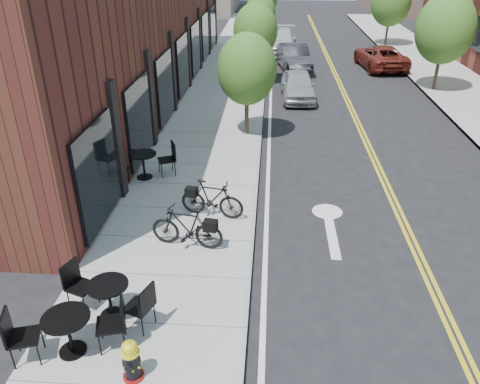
{
  "coord_description": "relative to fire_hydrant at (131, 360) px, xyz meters",
  "views": [
    {
      "loc": [
        0.31,
        -8.23,
        6.66
      ],
      "look_at": [
        -0.41,
        2.42,
        1.0
      ],
      "focal_mm": 35.0,
      "sensor_mm": 36.0,
      "label": 1
    }
  ],
  "objects": [
    {
      "name": "tree_near_c",
      "position": [
        1.28,
        27.78,
        2.02
      ],
      "size": [
        2.1,
        2.1,
        3.67
      ],
      "color": "#382B1E",
      "rests_on": "sidewalk_near"
    },
    {
      "name": "tree_far_c",
      "position": [
        10.48,
        30.78,
        2.55
      ],
      "size": [
        2.8,
        2.8,
        4.62
      ],
      "color": "#382B1E",
      "rests_on": "sidewalk_far"
    },
    {
      "name": "tree_near_a",
      "position": [
        1.28,
        11.78,
        2.09
      ],
      "size": [
        2.2,
        2.2,
        3.81
      ],
      "color": "#382B1E",
      "rests_on": "sidewalk_near"
    },
    {
      "name": "parked_car_a",
      "position": [
        3.48,
        16.95,
        0.15
      ],
      "size": [
        1.69,
        3.92,
        1.32
      ],
      "primitive_type": "imported",
      "rotation": [
        0.0,
        0.0,
        0.03
      ],
      "color": "#96999D",
      "rests_on": "ground"
    },
    {
      "name": "parked_car_far",
      "position": [
        8.68,
        23.7,
        0.17
      ],
      "size": [
        2.79,
        5.15,
        1.37
      ],
      "primitive_type": "imported",
      "rotation": [
        0.0,
        0.0,
        3.25
      ],
      "color": "maroon",
      "rests_on": "ground"
    },
    {
      "name": "bicycle_right",
      "position": [
        0.7,
        5.43,
        0.14
      ],
      "size": [
        1.82,
        0.85,
        1.05
      ],
      "primitive_type": "imported",
      "rotation": [
        0.0,
        0.0,
        1.36
      ],
      "color": "black",
      "rests_on": "sidewalk_near"
    },
    {
      "name": "bistro_set_a",
      "position": [
        -0.83,
        1.45,
        0.12
      ],
      "size": [
        1.91,
        1.11,
        1.01
      ],
      "rotation": [
        0.0,
        0.0,
        -0.36
      ],
      "color": "black",
      "rests_on": "sidewalk_near"
    },
    {
      "name": "ground",
      "position": [
        1.88,
        2.78,
        -0.51
      ],
      "size": [
        120.0,
        120.0,
        0.0
      ],
      "primitive_type": "plane",
      "color": "black",
      "rests_on": "ground"
    },
    {
      "name": "sidewalk_near",
      "position": [
        -0.12,
        12.78,
        -0.45
      ],
      "size": [
        4.0,
        70.0,
        0.12
      ],
      "primitive_type": "cube",
      "color": "#9E9B93",
      "rests_on": "ground"
    },
    {
      "name": "bicycle_left",
      "position": [
        0.27,
        3.96,
        0.15
      ],
      "size": [
        1.86,
        0.79,
        1.08
      ],
      "primitive_type": "imported",
      "rotation": [
        0.0,
        0.0,
        -1.73
      ],
      "color": "black",
      "rests_on": "sidewalk_near"
    },
    {
      "name": "tree_far_b",
      "position": [
        10.48,
        18.78,
        2.55
      ],
      "size": [
        2.8,
        2.8,
        4.62
      ],
      "color": "#382B1E",
      "rests_on": "sidewalk_far"
    },
    {
      "name": "parked_car_c",
      "position": [
        2.68,
        27.89,
        0.27
      ],
      "size": [
        2.54,
        5.5,
        1.56
      ],
      "primitive_type": "imported",
      "rotation": [
        0.0,
        0.0,
        -0.07
      ],
      "color": "silver",
      "rests_on": "ground"
    },
    {
      "name": "parked_car_b",
      "position": [
        3.48,
        22.93,
        0.22
      ],
      "size": [
        2.12,
        4.59,
        1.46
      ],
      "primitive_type": "imported",
      "rotation": [
        0.0,
        0.0,
        0.13
      ],
      "color": "black",
      "rests_on": "ground"
    },
    {
      "name": "building_near",
      "position": [
        -4.62,
        16.78,
        2.99
      ],
      "size": [
        5.0,
        28.0,
        7.0
      ],
      "primitive_type": "cube",
      "color": "#491B17",
      "rests_on": "ground"
    },
    {
      "name": "bistro_set_b",
      "position": [
        -1.26,
        0.49,
        0.14
      ],
      "size": [
        2.02,
        1.05,
        1.06
      ],
      "rotation": [
        0.0,
        0.0,
        0.28
      ],
      "color": "black",
      "rests_on": "sidewalk_near"
    },
    {
      "name": "tree_near_b",
      "position": [
        1.28,
        19.78,
        2.2
      ],
      "size": [
        2.3,
        2.3,
        3.98
      ],
      "color": "#382B1E",
      "rests_on": "sidewalk_near"
    },
    {
      "name": "fire_hydrant",
      "position": [
        0.0,
        0.0,
        0.0
      ],
      "size": [
        0.47,
        0.47,
        0.83
      ],
      "rotation": [
        0.0,
        0.0,
        0.39
      ],
      "color": "maroon",
      "rests_on": "sidewalk_near"
    },
    {
      "name": "bistro_set_c",
      "position": [
        -1.72,
        7.64,
        0.14
      ],
      "size": [
        2.0,
        1.24,
        1.06
      ],
      "rotation": [
        0.0,
        0.0,
        0.41
      ],
      "color": "black",
      "rests_on": "sidewalk_near"
    }
  ]
}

